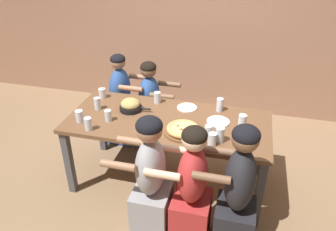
{
  "coord_description": "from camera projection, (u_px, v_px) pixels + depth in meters",
  "views": [
    {
      "loc": [
        0.69,
        -2.68,
        2.41
      ],
      "look_at": [
        0.0,
        0.0,
        0.83
      ],
      "focal_mm": 35.0,
      "sensor_mm": 36.0,
      "label": 1
    }
  ],
  "objects": [
    {
      "name": "drinking_glass_d",
      "position": [
        220.0,
        105.0,
        3.34
      ],
      "size": [
        0.07,
        0.07,
        0.14
      ],
      "color": "silver",
      "rests_on": "dining_table"
    },
    {
      "name": "diner_far_midleft",
      "position": [
        150.0,
        108.0,
        4.0
      ],
      "size": [
        0.51,
        0.4,
        1.1
      ],
      "rotation": [
        0.0,
        0.0,
        -1.57
      ],
      "color": "#2D5193",
      "rests_on": "ground"
    },
    {
      "name": "diner_near_right",
      "position": [
        237.0,
        196.0,
        2.6
      ],
      "size": [
        0.51,
        0.4,
        1.22
      ],
      "rotation": [
        0.0,
        0.0,
        1.57
      ],
      "color": "#232328",
      "rests_on": "ground"
    },
    {
      "name": "dining_table",
      "position": [
        168.0,
        127.0,
        3.25
      ],
      "size": [
        1.98,
        0.9,
        0.78
      ],
      "color": "brown",
      "rests_on": "ground"
    },
    {
      "name": "skillet_bowl",
      "position": [
        131.0,
        105.0,
        3.36
      ],
      "size": [
        0.33,
        0.23,
        0.13
      ],
      "color": "black",
      "rests_on": "dining_table"
    },
    {
      "name": "ground_plane",
      "position": [
        168.0,
        181.0,
        3.6
      ],
      "size": [
        18.0,
        18.0,
        0.0
      ],
      "primitive_type": "plane",
      "color": "#896B4C",
      "rests_on": "ground"
    },
    {
      "name": "drinking_glass_i",
      "position": [
        242.0,
        122.0,
        3.05
      ],
      "size": [
        0.08,
        0.08,
        0.14
      ],
      "color": "silver",
      "rests_on": "dining_table"
    },
    {
      "name": "pizza_board_main",
      "position": [
        183.0,
        130.0,
        2.99
      ],
      "size": [
        0.34,
        0.34,
        0.07
      ],
      "color": "brown",
      "rests_on": "dining_table"
    },
    {
      "name": "drinking_glass_j",
      "position": [
        157.0,
        97.0,
        3.5
      ],
      "size": [
        0.07,
        0.07,
        0.12
      ],
      "color": "silver",
      "rests_on": "dining_table"
    },
    {
      "name": "drinking_glass_g",
      "position": [
        88.0,
        124.0,
        3.02
      ],
      "size": [
        0.07,
        0.07,
        0.13
      ],
      "color": "silver",
      "rests_on": "dining_table"
    },
    {
      "name": "diner_near_center",
      "position": [
        151.0,
        182.0,
        2.76
      ],
      "size": [
        0.51,
        0.4,
        1.18
      ],
      "rotation": [
        0.0,
        0.0,
        1.57
      ],
      "color": "#99999E",
      "rests_on": "ground"
    },
    {
      "name": "drinking_glass_a",
      "position": [
        97.0,
        104.0,
        3.38
      ],
      "size": [
        0.07,
        0.07,
        0.13
      ],
      "color": "silver",
      "rests_on": "dining_table"
    },
    {
      "name": "diner_far_left",
      "position": [
        121.0,
        103.0,
        4.07
      ],
      "size": [
        0.51,
        0.4,
        1.16
      ],
      "rotation": [
        0.0,
        0.0,
        -1.57
      ],
      "color": "#2D5193",
      "rests_on": "ground"
    },
    {
      "name": "empty_plate_a",
      "position": [
        218.0,
        121.0,
        3.17
      ],
      "size": [
        0.22,
        0.22,
        0.02
      ],
      "color": "white",
      "rests_on": "dining_table"
    },
    {
      "name": "drinking_glass_b",
      "position": [
        80.0,
        117.0,
        3.16
      ],
      "size": [
        0.08,
        0.08,
        0.12
      ],
      "color": "silver",
      "rests_on": "dining_table"
    },
    {
      "name": "cocktail_glass_blue",
      "position": [
        102.0,
        94.0,
        3.62
      ],
      "size": [
        0.08,
        0.08,
        0.13
      ],
      "color": "silver",
      "rests_on": "dining_table"
    },
    {
      "name": "diner_near_midright",
      "position": [
        191.0,
        191.0,
        2.69
      ],
      "size": [
        0.51,
        0.4,
        1.15
      ],
      "rotation": [
        0.0,
        0.0,
        1.57
      ],
      "color": "#B22D2D",
      "rests_on": "ground"
    },
    {
      "name": "drinking_glass_e",
      "position": [
        208.0,
        134.0,
        2.88
      ],
      "size": [
        0.07,
        0.07,
        0.15
      ],
      "color": "silver",
      "rests_on": "dining_table"
    },
    {
      "name": "drinking_glass_c",
      "position": [
        212.0,
        140.0,
        2.82
      ],
      "size": [
        0.07,
        0.07,
        0.12
      ],
      "color": "silver",
      "rests_on": "dining_table"
    },
    {
      "name": "empty_plate_b",
      "position": [
        187.0,
        108.0,
        3.42
      ],
      "size": [
        0.21,
        0.21,
        0.02
      ],
      "color": "white",
      "rests_on": "dining_table"
    },
    {
      "name": "drinking_glass_f",
      "position": [
        108.0,
        116.0,
        3.18
      ],
      "size": [
        0.07,
        0.07,
        0.11
      ],
      "color": "silver",
      "rests_on": "dining_table"
    },
    {
      "name": "drinking_glass_h",
      "position": [
        220.0,
        135.0,
        2.85
      ],
      "size": [
        0.08,
        0.08,
        0.14
      ],
      "color": "silver",
      "rests_on": "dining_table"
    }
  ]
}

